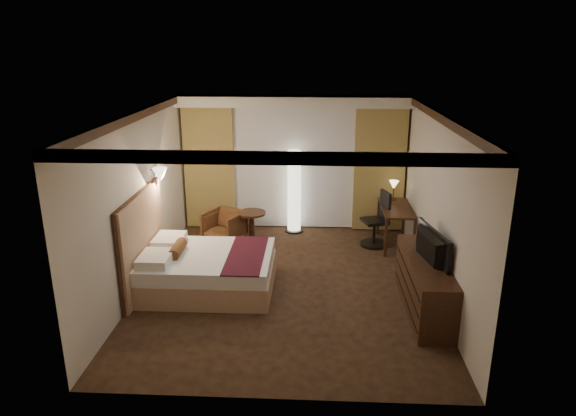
# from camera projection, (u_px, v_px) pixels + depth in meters

# --- Properties ---
(floor) EXTENTS (4.50, 5.50, 0.01)m
(floor) POSITION_uv_depth(u_px,v_px,m) (287.00, 285.00, 8.14)
(floor) COLOR black
(floor) RESTS_ON ground
(ceiling) EXTENTS (4.50, 5.50, 0.01)m
(ceiling) POSITION_uv_depth(u_px,v_px,m) (287.00, 113.00, 7.32)
(ceiling) COLOR white
(ceiling) RESTS_ON back_wall
(back_wall) EXTENTS (4.50, 0.02, 2.70)m
(back_wall) POSITION_uv_depth(u_px,v_px,m) (294.00, 163.00, 10.34)
(back_wall) COLOR beige
(back_wall) RESTS_ON floor
(left_wall) EXTENTS (0.02, 5.50, 2.70)m
(left_wall) POSITION_uv_depth(u_px,v_px,m) (140.00, 201.00, 7.84)
(left_wall) COLOR beige
(left_wall) RESTS_ON floor
(right_wall) EXTENTS (0.02, 5.50, 2.70)m
(right_wall) POSITION_uv_depth(u_px,v_px,m) (438.00, 206.00, 7.62)
(right_wall) COLOR beige
(right_wall) RESTS_ON floor
(crown_molding) EXTENTS (4.50, 5.50, 0.12)m
(crown_molding) POSITION_uv_depth(u_px,v_px,m) (287.00, 118.00, 7.33)
(crown_molding) COLOR black
(crown_molding) RESTS_ON ceiling
(soffit) EXTENTS (4.50, 0.50, 0.20)m
(soffit) POSITION_uv_depth(u_px,v_px,m) (294.00, 101.00, 9.72)
(soffit) COLOR white
(soffit) RESTS_ON ceiling
(curtain_sheer) EXTENTS (2.48, 0.04, 2.45)m
(curtain_sheer) POSITION_uv_depth(u_px,v_px,m) (294.00, 169.00, 10.30)
(curtain_sheer) COLOR silver
(curtain_sheer) RESTS_ON back_wall
(curtain_left_drape) EXTENTS (1.00, 0.14, 2.45)m
(curtain_left_drape) POSITION_uv_depth(u_px,v_px,m) (209.00, 168.00, 10.32)
(curtain_left_drape) COLOR tan
(curtain_left_drape) RESTS_ON back_wall
(curtain_right_drape) EXTENTS (1.00, 0.14, 2.45)m
(curtain_right_drape) POSITION_uv_depth(u_px,v_px,m) (379.00, 170.00, 10.16)
(curtain_right_drape) COLOR tan
(curtain_right_drape) RESTS_ON back_wall
(wall_sconce) EXTENTS (0.24, 0.24, 0.24)m
(wall_sconce) POSITION_uv_depth(u_px,v_px,m) (160.00, 175.00, 8.32)
(wall_sconce) COLOR white
(wall_sconce) RESTS_ON left_wall
(bed) EXTENTS (1.98, 1.54, 0.58)m
(bed) POSITION_uv_depth(u_px,v_px,m) (209.00, 271.00, 7.95)
(bed) COLOR white
(bed) RESTS_ON floor
(headboard) EXTENTS (0.12, 1.84, 1.50)m
(headboard) POSITION_uv_depth(u_px,v_px,m) (143.00, 242.00, 7.85)
(headboard) COLOR #A17C5E
(headboard) RESTS_ON floor
(armchair) EXTENTS (0.88, 0.86, 0.69)m
(armchair) POSITION_uv_depth(u_px,v_px,m) (225.00, 225.00, 9.78)
(armchair) COLOR #4C2F16
(armchair) RESTS_ON floor
(side_table) EXTENTS (0.54, 0.54, 0.60)m
(side_table) POSITION_uv_depth(u_px,v_px,m) (252.00, 227.00, 9.82)
(side_table) COLOR black
(side_table) RESTS_ON floor
(floor_lamp) EXTENTS (0.35, 0.35, 1.68)m
(floor_lamp) POSITION_uv_depth(u_px,v_px,m) (294.00, 192.00, 10.19)
(floor_lamp) COLOR white
(floor_lamp) RESTS_ON floor
(desk) EXTENTS (0.55, 1.25, 0.75)m
(desk) POSITION_uv_depth(u_px,v_px,m) (395.00, 226.00, 9.64)
(desk) COLOR black
(desk) RESTS_ON floor
(desk_lamp) EXTENTS (0.18, 0.18, 0.34)m
(desk_lamp) POSITION_uv_depth(u_px,v_px,m) (393.00, 191.00, 9.92)
(desk_lamp) COLOR #FFD899
(desk_lamp) RESTS_ON desk
(office_chair) EXTENTS (0.64, 0.64, 1.05)m
(office_chair) POSITION_uv_depth(u_px,v_px,m) (375.00, 219.00, 9.56)
(office_chair) COLOR black
(office_chair) RESTS_ON floor
(dresser) EXTENTS (0.50, 1.98, 0.77)m
(dresser) POSITION_uv_depth(u_px,v_px,m) (424.00, 284.00, 7.30)
(dresser) COLOR black
(dresser) RESTS_ON floor
(television) EXTENTS (0.81, 1.16, 0.14)m
(television) POSITION_uv_depth(u_px,v_px,m) (426.00, 239.00, 7.09)
(television) COLOR black
(television) RESTS_ON dresser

